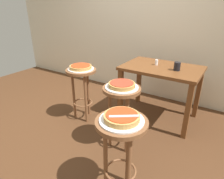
{
  "coord_description": "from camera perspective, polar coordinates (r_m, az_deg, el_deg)",
  "views": [
    {
      "loc": [
        1.49,
        -1.61,
        1.56
      ],
      "look_at": [
        0.39,
        0.1,
        0.67
      ],
      "focal_mm": 31.77,
      "sensor_mm": 36.0,
      "label": 1
    }
  ],
  "objects": [
    {
      "name": "ground_plane",
      "position": [
        2.69,
        -8.35,
        -12.16
      ],
      "size": [
        6.0,
        6.0,
        0.0
      ],
      "primitive_type": "plane",
      "color": "#4C2D19"
    },
    {
      "name": "back_wall",
      "position": [
        3.59,
        8.81,
        22.34
      ],
      "size": [
        6.0,
        0.1,
        3.0
      ],
      "primitive_type": "cube",
      "color": "beige",
      "rests_on": "ground_plane"
    },
    {
      "name": "stool_foreground",
      "position": [
        1.62,
        2.65,
        -14.7
      ],
      "size": [
        0.41,
        0.41,
        0.75
      ],
      "color": "brown",
      "rests_on": "ground_plane"
    },
    {
      "name": "serving_plate_foreground",
      "position": [
        1.51,
        2.79,
        -8.8
      ],
      "size": [
        0.34,
        0.34,
        0.01
      ],
      "primitive_type": "cylinder",
      "color": "silver",
      "rests_on": "stool_foreground"
    },
    {
      "name": "pizza_foreground",
      "position": [
        1.49,
        2.82,
        -7.88
      ],
      "size": [
        0.27,
        0.27,
        0.05
      ],
      "color": "tan",
      "rests_on": "serving_plate_foreground"
    },
    {
      "name": "stool_middle",
      "position": [
        2.16,
        2.72,
        -4.13
      ],
      "size": [
        0.41,
        0.41,
        0.75
      ],
      "color": "brown",
      "rests_on": "ground_plane"
    },
    {
      "name": "serving_plate_middle",
      "position": [
        2.08,
        2.83,
        0.69
      ],
      "size": [
        0.35,
        0.35,
        0.01
      ],
      "primitive_type": "cylinder",
      "color": "silver",
      "rests_on": "stool_middle"
    },
    {
      "name": "pizza_middle",
      "position": [
        2.07,
        2.84,
        1.42
      ],
      "size": [
        0.28,
        0.28,
        0.05
      ],
      "color": "#B78442",
      "rests_on": "serving_plate_middle"
    },
    {
      "name": "stool_leftside",
      "position": [
        2.76,
        -8.71,
        1.98
      ],
      "size": [
        0.41,
        0.41,
        0.75
      ],
      "color": "brown",
      "rests_on": "ground_plane"
    },
    {
      "name": "serving_plate_leftside",
      "position": [
        2.7,
        -8.96,
        5.88
      ],
      "size": [
        0.35,
        0.35,
        0.01
      ],
      "primitive_type": "cylinder",
      "color": "silver",
      "rests_on": "stool_leftside"
    },
    {
      "name": "pizza_leftside",
      "position": [
        2.69,
        -9.0,
        6.46
      ],
      "size": [
        0.29,
        0.29,
        0.05
      ],
      "color": "tan",
      "rests_on": "serving_plate_leftside"
    },
    {
      "name": "dining_table",
      "position": [
        2.81,
        13.98,
        3.96
      ],
      "size": [
        1.03,
        0.71,
        0.78
      ],
      "color": "brown",
      "rests_on": "ground_plane"
    },
    {
      "name": "cup_near_edge",
      "position": [
        2.65,
        18.23,
        6.35
      ],
      "size": [
        0.08,
        0.08,
        0.11
      ],
      "primitive_type": "cylinder",
      "color": "black",
      "rests_on": "dining_table"
    },
    {
      "name": "condiment_shaker",
      "position": [
        2.82,
        12.67,
        7.62
      ],
      "size": [
        0.04,
        0.04,
        0.08
      ],
      "primitive_type": "cylinder",
      "color": "white",
      "rests_on": "dining_table"
    },
    {
      "name": "pizza_server_knife",
      "position": [
        1.45,
        3.47,
        -7.66
      ],
      "size": [
        0.19,
        0.15,
        0.01
      ],
      "primitive_type": "cube",
      "rotation": [
        0.0,
        0.0,
        0.62
      ],
      "color": "silver",
      "rests_on": "pizza_foreground"
    }
  ]
}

